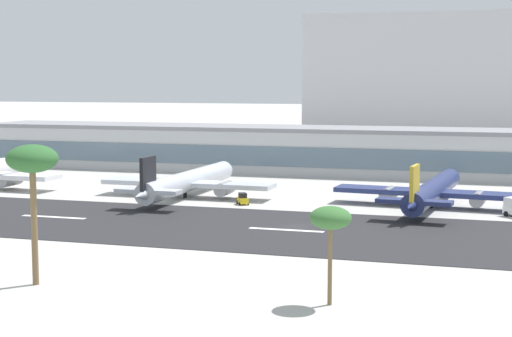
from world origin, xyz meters
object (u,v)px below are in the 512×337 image
at_px(palm_tree_1, 330,220).
at_px(distant_hotel_block, 498,78).
at_px(service_baggage_tug_0, 243,199).
at_px(terminal_building, 342,151).
at_px(palm_tree_2, 32,163).
at_px(airliner_gold_tail_gate_2, 432,192).
at_px(airliner_black_tail_gate_1, 185,182).

bearing_deg(palm_tree_1, distant_hotel_block, 86.09).
height_order(service_baggage_tug_0, palm_tree_1, palm_tree_1).
distance_m(terminal_building, palm_tree_2, 120.21).
xyz_separation_m(airliner_gold_tail_gate_2, palm_tree_2, (-38.81, -69.58, 10.92)).
height_order(airliner_gold_tail_gate_2, palm_tree_2, palm_tree_2).
height_order(terminal_building, distant_hotel_block, distant_hotel_block).
relative_size(airliner_black_tail_gate_1, service_baggage_tug_0, 13.08).
distance_m(airliner_black_tail_gate_1, palm_tree_2, 70.01).
xyz_separation_m(terminal_building, palm_tree_2, (-12.77, -119.25, 8.12)).
bearing_deg(distant_hotel_block, palm_tree_2, -101.85).
distance_m(distant_hotel_block, palm_tree_2, 243.02).
bearing_deg(palm_tree_1, airliner_black_tail_gate_1, 122.64).
bearing_deg(airliner_black_tail_gate_1, service_baggage_tug_0, -109.48).
relative_size(distant_hotel_block, palm_tree_2, 9.08).
bearing_deg(palm_tree_1, terminal_building, 100.09).
bearing_deg(palm_tree_2, service_baggage_tug_0, 86.06).
bearing_deg(airliner_black_tail_gate_1, distant_hotel_block, -18.40).
bearing_deg(palm_tree_2, palm_tree_1, 2.56).
distance_m(terminal_building, airliner_black_tail_gate_1, 55.33).
height_order(airliner_black_tail_gate_1, service_baggage_tug_0, airliner_black_tail_gate_1).
height_order(airliner_black_tail_gate_1, palm_tree_1, palm_tree_1).
height_order(distant_hotel_block, service_baggage_tug_0, distant_hotel_block).
height_order(airliner_gold_tail_gate_2, service_baggage_tug_0, airliner_gold_tail_gate_2).
relative_size(airliner_gold_tail_gate_2, service_baggage_tug_0, 12.74).
xyz_separation_m(service_baggage_tug_0, palm_tree_2, (-4.37, -63.52, 12.90)).
xyz_separation_m(terminal_building, distant_hotel_block, (37.10, 118.36, 18.67)).
relative_size(terminal_building, service_baggage_tug_0, 54.49).
distance_m(terminal_building, airliner_gold_tail_gate_2, 56.15).
xyz_separation_m(distant_hotel_block, palm_tree_2, (-49.86, -237.62, -10.55)).
xyz_separation_m(airliner_black_tail_gate_1, palm_tree_1, (42.93, -67.04, 5.84)).
relative_size(terminal_building, palm_tree_2, 12.15).
height_order(service_baggage_tug_0, palm_tree_2, palm_tree_2).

